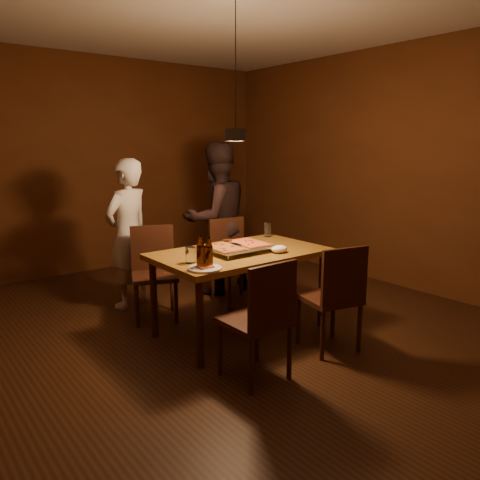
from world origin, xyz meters
TOP-DOWN VIEW (x-y plane):
  - room_shell at (0.00, 0.00)m, footprint 6.00×6.00m
  - dining_table at (0.12, 0.10)m, footprint 1.50×0.90m
  - chair_far_left at (-0.31, 0.92)m, footprint 0.55×0.55m
  - chair_far_right at (0.58, 0.84)m, footprint 0.47×0.47m
  - chair_near_left at (-0.32, -0.73)m, footprint 0.42×0.42m
  - chair_near_right at (0.47, -0.71)m, footprint 0.50×0.50m
  - pizza_tray at (0.09, 0.10)m, footprint 0.59×0.50m
  - pizza_meat at (-0.06, 0.09)m, footprint 0.25×0.39m
  - pizza_cheese at (0.24, 0.11)m, footprint 0.27×0.40m
  - spatula at (0.08, 0.12)m, footprint 0.09×0.24m
  - beer_bottle_a at (-0.46, -0.16)m, footprint 0.07×0.07m
  - beer_bottle_b at (-0.41, -0.20)m, footprint 0.06×0.06m
  - water_glass_left at (-0.44, 0.02)m, footprint 0.08×0.08m
  - water_glass_right at (0.74, 0.44)m, footprint 0.07×0.07m
  - plate_slice at (-0.47, -0.23)m, footprint 0.25×0.25m
  - napkin at (0.35, -0.16)m, footprint 0.15×0.12m
  - diner_white at (-0.36, 1.35)m, footprint 0.66×0.55m
  - diner_dark at (0.64, 1.20)m, footprint 0.83×0.65m
  - pendant_lamp at (0.00, 0.00)m, footprint 0.18×0.18m

SIDE VIEW (x-z plane):
  - chair_far_left at x=-0.31m, z-range 0.29..0.78m
  - chair_far_right at x=0.58m, z-range 0.29..0.78m
  - chair_near_left at x=-0.32m, z-range 0.29..0.78m
  - chair_near_right at x=0.47m, z-range 0.29..0.78m
  - dining_table at x=0.12m, z-range 0.30..1.05m
  - plate_slice at x=-0.47m, z-range 0.75..0.77m
  - diner_white at x=-0.36m, z-range 0.00..1.54m
  - pizza_tray at x=0.09m, z-range 0.75..0.80m
  - napkin at x=0.35m, z-range 0.75..0.81m
  - pizza_meat at x=-0.06m, z-range 0.80..0.82m
  - pizza_cheese at x=0.24m, z-range 0.80..0.82m
  - spatula at x=0.08m, z-range 0.79..0.83m
  - water_glass_left at x=-0.44m, z-range 0.75..0.88m
  - water_glass_right at x=0.74m, z-range 0.75..0.89m
  - diner_dark at x=0.64m, z-range 0.00..1.70m
  - beer_bottle_b at x=-0.41m, z-range 0.75..0.99m
  - beer_bottle_a at x=-0.46m, z-range 0.75..1.01m
  - room_shell at x=0.00m, z-range -1.60..4.40m
  - pendant_lamp at x=0.00m, z-range 1.21..2.31m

